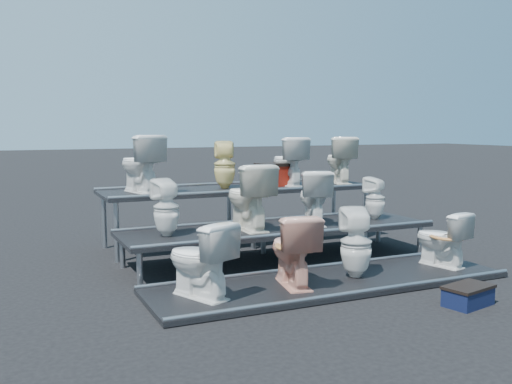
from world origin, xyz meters
name	(u,v)px	position (x,y,z in m)	size (l,w,h in m)	color
ground	(278,261)	(0.00, 0.00, 0.00)	(80.00, 80.00, 0.00)	black
tier_front	(330,283)	(0.00, -1.30, 0.03)	(4.20, 1.20, 0.06)	black
tier_mid	(279,244)	(0.00, 0.00, 0.23)	(4.20, 1.20, 0.46)	black
tier_back	(241,215)	(0.00, 1.30, 0.43)	(4.20, 1.20, 0.86)	black
toilet_0	(199,259)	(-1.56, -1.30, 0.45)	(0.44, 0.77, 0.79)	silver
toilet_1	(293,249)	(-0.48, -1.30, 0.46)	(0.45, 0.78, 0.80)	#E29D86
toilet_2	(356,243)	(0.34, -1.30, 0.46)	(0.36, 0.37, 0.80)	silver
toilet_3	(441,239)	(1.61, -1.30, 0.40)	(0.38, 0.68, 0.69)	silver
toilet_4	(166,208)	(-1.53, 0.00, 0.81)	(0.32, 0.32, 0.70)	silver
toilet_5	(248,197)	(-0.44, 0.00, 0.89)	(0.48, 0.84, 0.86)	silver
toilet_6	(314,197)	(0.54, 0.00, 0.83)	(0.42, 0.73, 0.75)	silver
toilet_7	(375,198)	(1.55, 0.00, 0.76)	(0.27, 0.28, 0.61)	silver
toilet_8	(140,164)	(-1.54, 1.30, 1.27)	(0.46, 0.80, 0.82)	silver
toilet_9	(225,165)	(-0.26, 1.30, 1.22)	(0.32, 0.33, 0.72)	#EFDC8D
toilet_10	(288,161)	(0.82, 1.30, 1.24)	(0.43, 0.75, 0.77)	silver
toilet_11	(340,160)	(1.78, 1.30, 1.24)	(0.43, 0.75, 0.77)	silver
red_crate	(272,176)	(0.54, 1.32, 1.02)	(0.43, 0.34, 0.31)	maroon
step_stool	(468,297)	(0.87, -2.51, 0.09)	(0.49, 0.30, 0.18)	black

